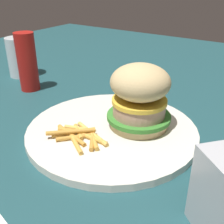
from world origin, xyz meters
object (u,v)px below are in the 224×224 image
sandwich (140,96)px  ketchup_bottle (27,62)px  plate (112,131)px  fries_pile (80,135)px  drink_glass (20,59)px

sandwich → ketchup_bottle: bearing=-5.3°
plate → fries_pile: bearing=65.4°
sandwich → drink_glass: sandwich is taller
sandwich → fries_pile: bearing=56.3°
ketchup_bottle → plate: bearing=167.4°
plate → drink_glass: drink_glass is taller
drink_glass → ketchup_bottle: (-0.10, 0.06, 0.02)m
plate → drink_glass: (0.37, -0.12, 0.04)m
sandwich → ketchup_bottle: 0.31m
sandwich → ketchup_bottle: ketchup_bottle is taller
ketchup_bottle → drink_glass: bearing=-30.0°
plate → sandwich: (-0.03, -0.03, 0.06)m
plate → fries_pile: fries_pile is taller
drink_glass → plate: bearing=162.5°
plate → fries_pile: 0.06m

